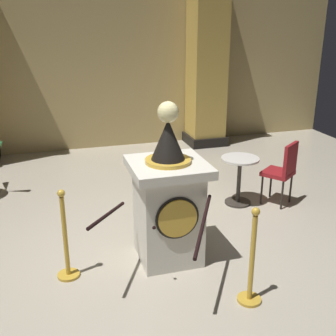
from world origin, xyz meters
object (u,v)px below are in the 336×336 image
at_px(pedestal_clock, 168,201).
at_px(stanchion_near, 66,247).
at_px(cafe_table, 239,175).
at_px(cafe_chair_red, 283,168).
at_px(stanchion_far, 251,270).

xyz_separation_m(pedestal_clock, stanchion_near, (-1.15, -0.06, -0.36)).
bearing_deg(cafe_table, cafe_chair_red, -19.54).
height_order(pedestal_clock, cafe_table, pedestal_clock).
bearing_deg(cafe_chair_red, cafe_table, 160.46).
xyz_separation_m(pedestal_clock, stanchion_far, (0.54, -1.01, -0.36)).
distance_m(stanchion_near, cafe_chair_red, 3.34).
height_order(stanchion_near, cafe_chair_red, stanchion_near).
height_order(pedestal_clock, stanchion_near, pedestal_clock).
xyz_separation_m(pedestal_clock, cafe_table, (1.44, 1.15, -0.26)).
xyz_separation_m(stanchion_far, cafe_table, (0.90, 2.15, 0.11)).
relative_size(pedestal_clock, stanchion_far, 1.81).
bearing_deg(stanchion_far, pedestal_clock, 118.03).
distance_m(cafe_table, cafe_chair_red, 0.64).
xyz_separation_m(stanchion_near, cafe_chair_red, (3.18, 1.00, 0.22)).
distance_m(pedestal_clock, stanchion_near, 1.20).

